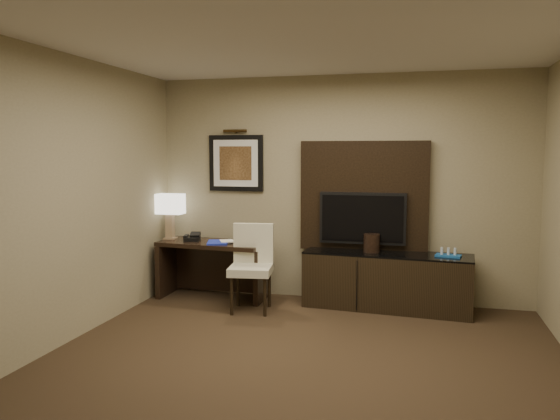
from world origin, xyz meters
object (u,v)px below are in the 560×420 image
(tv, at_px, (363,218))
(desk_chair, at_px, (251,269))
(ice_bucket, at_px, (372,243))
(credenza, at_px, (387,281))
(minibar_tray, at_px, (448,252))
(table_lamp, at_px, (170,216))
(desk_phone, at_px, (192,237))
(desk, at_px, (213,270))

(tv, height_order, desk_chair, tv)
(ice_bucket, bearing_deg, credenza, -7.36)
(desk_chair, distance_m, minibar_tray, 2.19)
(credenza, distance_m, table_lamp, 2.78)
(tv, bearing_deg, desk_phone, -174.07)
(desk, distance_m, ice_bucket, 1.96)
(desk, distance_m, credenza, 2.10)
(desk_chair, bearing_deg, tv, 19.83)
(table_lamp, height_order, minibar_tray, table_lamp)
(minibar_tray, bearing_deg, desk_phone, -179.45)
(table_lamp, distance_m, minibar_tray, 3.37)
(ice_bucket, height_order, minibar_tray, ice_bucket)
(desk_chair, distance_m, ice_bucket, 1.42)
(desk, relative_size, minibar_tray, 4.88)
(desk, distance_m, tv, 1.93)
(desk_chair, relative_size, desk_phone, 5.21)
(ice_bucket, xyz_separation_m, minibar_tray, (0.84, -0.07, -0.06))
(ice_bucket, distance_m, minibar_tray, 0.85)
(credenza, xyz_separation_m, tv, (-0.30, 0.14, 0.70))
(table_lamp, bearing_deg, ice_bucket, 0.14)
(tv, bearing_deg, ice_bucket, -44.31)
(desk_chair, xyz_separation_m, ice_bucket, (1.30, 0.50, 0.27))
(desk, height_order, desk_chair, desk_chair)
(desk, bearing_deg, desk_phone, -169.82)
(ice_bucket, bearing_deg, table_lamp, -179.86)
(credenza, xyz_separation_m, table_lamp, (-2.70, 0.02, 0.67))
(ice_bucket, relative_size, minibar_tray, 0.78)
(desk, xyz_separation_m, minibar_tray, (2.76, 0.00, 0.35))
(desk, bearing_deg, table_lamp, 178.46)
(credenza, bearing_deg, ice_bucket, 177.00)
(credenza, distance_m, tv, 0.77)
(credenza, xyz_separation_m, desk_phone, (-2.36, -0.07, 0.42))
(tv, distance_m, table_lamp, 2.40)
(desk_chair, height_order, table_lamp, table_lamp)
(desk, relative_size, ice_bucket, 6.24)
(tv, bearing_deg, desk, -173.97)
(ice_bucket, bearing_deg, desk_phone, -177.44)
(ice_bucket, bearing_deg, desk_chair, -158.87)
(table_lamp, height_order, ice_bucket, table_lamp)
(desk_phone, xyz_separation_m, minibar_tray, (3.02, 0.03, -0.05))
(tv, bearing_deg, table_lamp, -177.07)
(desk, distance_m, desk_phone, 0.47)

